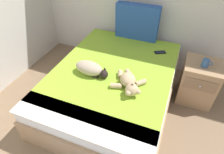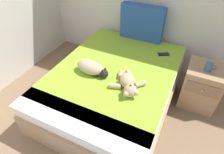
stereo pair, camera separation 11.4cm
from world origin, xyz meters
name	(u,v)px [view 1 (the left image)]	position (x,y,z in m)	size (l,w,h in m)	color
bed	(113,86)	(1.55, 2.66, 0.25)	(1.43, 1.92, 0.51)	#9E7A56
patterned_cushion	(137,22)	(1.58, 3.53, 0.76)	(0.62, 0.13, 0.50)	#264C99
cat	(91,69)	(1.33, 2.51, 0.58)	(0.42, 0.28, 0.15)	tan
teddy_bear	(129,83)	(1.81, 2.44, 0.57)	(0.36, 0.44, 0.15)	tan
cell_phone	(160,52)	(2.00, 3.25, 0.51)	(0.16, 0.13, 0.01)	black
nightstand	(198,82)	(2.55, 3.10, 0.28)	(0.43, 0.46, 0.56)	#9E7A56
mug	(206,63)	(2.55, 3.06, 0.61)	(0.12, 0.08, 0.09)	#33598C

